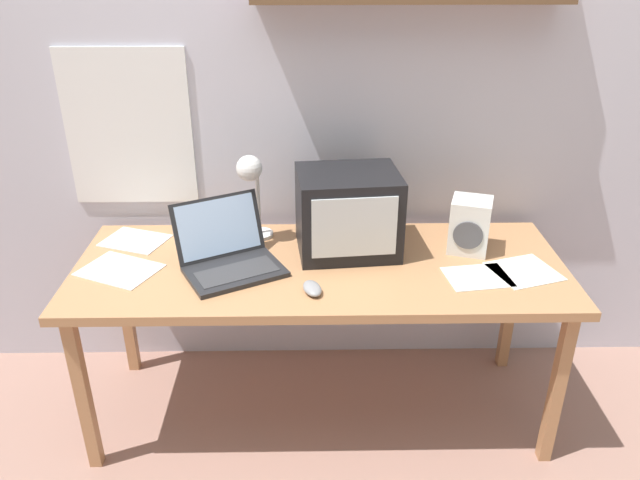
{
  "coord_description": "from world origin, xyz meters",
  "views": [
    {
      "loc": [
        -0.03,
        -2.06,
        1.83
      ],
      "look_at": [
        0.0,
        0.0,
        0.8
      ],
      "focal_mm": 35.0,
      "sensor_mm": 36.0,
      "label": 1
    }
  ],
  "objects_px": {
    "laptop": "(228,252)",
    "loose_paper_near_monitor": "(120,270)",
    "corner_desk": "(320,276)",
    "space_heater": "(470,225)",
    "loose_paper_near_laptop": "(135,240)",
    "crt_monitor": "(348,212)",
    "juice_glass": "(185,226)",
    "computer_mouse": "(312,288)",
    "open_notebook": "(478,277)",
    "printed_handout": "(524,271)",
    "desk_lamp": "(251,180)"
  },
  "relations": [
    {
      "from": "corner_desk",
      "to": "space_heater",
      "type": "bearing_deg",
      "value": 10.27
    },
    {
      "from": "crt_monitor",
      "to": "computer_mouse",
      "type": "bearing_deg",
      "value": -118.88
    },
    {
      "from": "corner_desk",
      "to": "juice_glass",
      "type": "distance_m",
      "value": 0.6
    },
    {
      "from": "space_heater",
      "to": "laptop",
      "type": "bearing_deg",
      "value": -154.85
    },
    {
      "from": "corner_desk",
      "to": "laptop",
      "type": "xyz_separation_m",
      "value": [
        -0.34,
        -0.01,
        0.12
      ]
    },
    {
      "from": "open_notebook",
      "to": "desk_lamp",
      "type": "bearing_deg",
      "value": 159.29
    },
    {
      "from": "crt_monitor",
      "to": "space_heater",
      "type": "distance_m",
      "value": 0.47
    },
    {
      "from": "laptop",
      "to": "loose_paper_near_laptop",
      "type": "height_order",
      "value": "laptop"
    },
    {
      "from": "laptop",
      "to": "computer_mouse",
      "type": "distance_m",
      "value": 0.37
    },
    {
      "from": "corner_desk",
      "to": "crt_monitor",
      "type": "distance_m",
      "value": 0.27
    },
    {
      "from": "laptop",
      "to": "space_heater",
      "type": "height_order",
      "value": "laptop"
    },
    {
      "from": "juice_glass",
      "to": "loose_paper_near_laptop",
      "type": "bearing_deg",
      "value": -174.92
    },
    {
      "from": "crt_monitor",
      "to": "juice_glass",
      "type": "relative_size",
      "value": 3.22
    },
    {
      "from": "printed_handout",
      "to": "open_notebook",
      "type": "height_order",
      "value": "same"
    },
    {
      "from": "space_heater",
      "to": "loose_paper_near_laptop",
      "type": "bearing_deg",
      "value": -166.48
    },
    {
      "from": "open_notebook",
      "to": "laptop",
      "type": "bearing_deg",
      "value": 173.7
    },
    {
      "from": "corner_desk",
      "to": "loose_paper_near_monitor",
      "type": "bearing_deg",
      "value": -177.0
    },
    {
      "from": "printed_handout",
      "to": "corner_desk",
      "type": "bearing_deg",
      "value": 174.32
    },
    {
      "from": "juice_glass",
      "to": "loose_paper_near_laptop",
      "type": "relative_size",
      "value": 0.44
    },
    {
      "from": "space_heater",
      "to": "corner_desk",
      "type": "bearing_deg",
      "value": -151.92
    },
    {
      "from": "desk_lamp",
      "to": "printed_handout",
      "type": "xyz_separation_m",
      "value": [
        1.01,
        -0.27,
        -0.26
      ]
    },
    {
      "from": "space_heater",
      "to": "printed_handout",
      "type": "distance_m",
      "value": 0.27
    },
    {
      "from": "corner_desk",
      "to": "printed_handout",
      "type": "bearing_deg",
      "value": -5.68
    },
    {
      "from": "corner_desk",
      "to": "open_notebook",
      "type": "height_order",
      "value": "open_notebook"
    },
    {
      "from": "laptop",
      "to": "printed_handout",
      "type": "xyz_separation_m",
      "value": [
        1.09,
        -0.06,
        -0.06
      ]
    },
    {
      "from": "computer_mouse",
      "to": "open_notebook",
      "type": "distance_m",
      "value": 0.61
    },
    {
      "from": "laptop",
      "to": "crt_monitor",
      "type": "bearing_deg",
      "value": -11.37
    },
    {
      "from": "loose_paper_near_monitor",
      "to": "open_notebook",
      "type": "bearing_deg",
      "value": -3.29
    },
    {
      "from": "space_heater",
      "to": "printed_handout",
      "type": "relative_size",
      "value": 0.77
    },
    {
      "from": "space_heater",
      "to": "open_notebook",
      "type": "xyz_separation_m",
      "value": [
        -0.01,
        -0.22,
        -0.1
      ]
    },
    {
      "from": "crt_monitor",
      "to": "loose_paper_near_monitor",
      "type": "bearing_deg",
      "value": -175.23
    },
    {
      "from": "computer_mouse",
      "to": "loose_paper_near_laptop",
      "type": "distance_m",
      "value": 0.82
    },
    {
      "from": "loose_paper_near_monitor",
      "to": "desk_lamp",
      "type": "bearing_deg",
      "value": 26.46
    },
    {
      "from": "crt_monitor",
      "to": "printed_handout",
      "type": "height_order",
      "value": "crt_monitor"
    },
    {
      "from": "space_heater",
      "to": "printed_handout",
      "type": "xyz_separation_m",
      "value": [
        0.17,
        -0.18,
        -0.1
      ]
    },
    {
      "from": "crt_monitor",
      "to": "loose_paper_near_monitor",
      "type": "distance_m",
      "value": 0.88
    },
    {
      "from": "loose_paper_near_laptop",
      "to": "space_heater",
      "type": "bearing_deg",
      "value": -4.29
    },
    {
      "from": "desk_lamp",
      "to": "loose_paper_near_monitor",
      "type": "distance_m",
      "value": 0.59
    },
    {
      "from": "crt_monitor",
      "to": "open_notebook",
      "type": "bearing_deg",
      "value": -32.24
    },
    {
      "from": "printed_handout",
      "to": "open_notebook",
      "type": "xyz_separation_m",
      "value": [
        -0.18,
        -0.04,
        0.0
      ]
    },
    {
      "from": "laptop",
      "to": "loose_paper_near_monitor",
      "type": "distance_m",
      "value": 0.4
    },
    {
      "from": "laptop",
      "to": "desk_lamp",
      "type": "xyz_separation_m",
      "value": [
        0.08,
        0.21,
        0.2
      ]
    },
    {
      "from": "laptop",
      "to": "loose_paper_near_monitor",
      "type": "height_order",
      "value": "laptop"
    },
    {
      "from": "space_heater",
      "to": "juice_glass",
      "type": "bearing_deg",
      "value": -168.17
    },
    {
      "from": "space_heater",
      "to": "loose_paper_near_laptop",
      "type": "height_order",
      "value": "space_heater"
    },
    {
      "from": "crt_monitor",
      "to": "laptop",
      "type": "bearing_deg",
      "value": -169.48
    },
    {
      "from": "corner_desk",
      "to": "desk_lamp",
      "type": "height_order",
      "value": "desk_lamp"
    },
    {
      "from": "laptop",
      "to": "loose_paper_near_monitor",
      "type": "relative_size",
      "value": 1.34
    },
    {
      "from": "corner_desk",
      "to": "printed_handout",
      "type": "height_order",
      "value": "printed_handout"
    },
    {
      "from": "laptop",
      "to": "loose_paper_near_laptop",
      "type": "distance_m",
      "value": 0.46
    }
  ]
}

